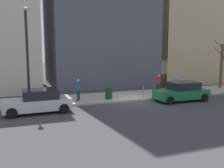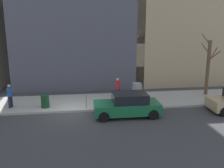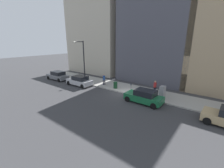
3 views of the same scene
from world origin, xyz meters
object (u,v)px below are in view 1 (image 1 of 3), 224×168
parked_car_green (182,92)px  pedestrian_midblock (78,88)px  parking_meter (143,88)px  office_tower_left (178,17)px  streetlamp (27,50)px  trash_bin (109,93)px  parked_car_silver (38,101)px  utility_box (177,86)px  pedestrian_near_meter (159,82)px  bare_tree (221,65)px

parked_car_green → pedestrian_midblock: (2.26, 7.80, 0.35)m
parking_meter → office_tower_left: bearing=-44.0°
pedestrian_midblock → office_tower_left: (10.21, -15.77, 7.17)m
pedestrian_midblock → streetlamp: bearing=127.2°
parked_car_green → trash_bin: parked_car_green is taller
parked_car_silver → utility_box: utility_box is taller
parked_car_green → office_tower_left: 16.59m
pedestrian_near_meter → office_tower_left: (9.17, -8.09, 7.17)m
parked_car_green → trash_bin: size_ratio=4.68×
parked_car_silver → bare_tree: bare_tree is taller
bare_tree → pedestrian_midblock: 15.27m
parked_car_silver → pedestrian_near_meter: size_ratio=2.56×
utility_box → bare_tree: 6.50m
utility_box → pedestrian_near_meter: bearing=54.8°
parked_car_silver → trash_bin: bearing=-72.3°
trash_bin → parked_car_silver: bearing=109.2°
parking_meter → pedestrian_near_meter: pedestrian_near_meter is taller
trash_bin → pedestrian_near_meter: size_ratio=0.54×
pedestrian_midblock → parked_car_silver: bearing=148.3°
parked_car_green → trash_bin: 5.78m
parked_car_green → pedestrian_midblock: 8.13m
pedestrian_near_meter → office_tower_left: office_tower_left is taller
parked_car_green → parked_car_silver: bearing=90.1°
trash_bin → office_tower_left: office_tower_left is taller
pedestrian_near_meter → pedestrian_midblock: 7.75m
parked_car_green → office_tower_left: office_tower_left is taller
parked_car_silver → pedestrian_midblock: bearing=-56.3°
utility_box → parked_car_green: bearing=153.5°
parked_car_green → utility_box: 2.66m
parking_meter → streetlamp: bearing=91.1°
bare_tree → trash_bin: size_ratio=5.47×
trash_bin → pedestrian_midblock: 2.44m
streetlamp → office_tower_left: bearing=-60.2°
streetlamp → bare_tree: size_ratio=1.32×
bare_tree → office_tower_left: office_tower_left is taller
trash_bin → office_tower_left: bearing=-51.9°
trash_bin → pedestrian_midblock: bearing=83.2°
parked_car_green → parking_meter: 3.03m
streetlamp → trash_bin: streetlamp is taller
utility_box → trash_bin: bearing=93.5°
trash_bin → pedestrian_midblock: pedestrian_midblock is taller
utility_box → trash_bin: size_ratio=1.59×
pedestrian_midblock → parked_car_green: bearing=-83.0°
parked_car_green → parked_car_silver: 10.91m
parked_car_green → pedestrian_near_meter: 3.32m
parking_meter → utility_box: 3.89m
pedestrian_near_meter → bare_tree: bearing=-133.6°
parking_meter → office_tower_left: office_tower_left is taller
parking_meter → streetlamp: 9.31m
bare_tree → pedestrian_near_meter: bare_tree is taller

